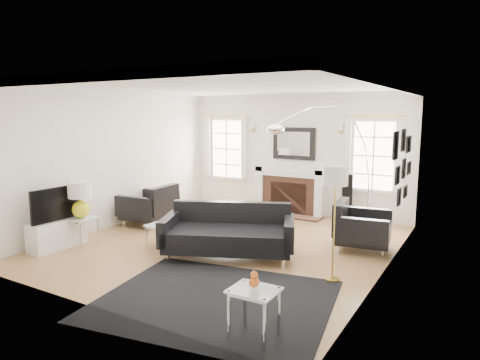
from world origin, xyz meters
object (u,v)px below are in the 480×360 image
Objects in this scene: fireplace at (290,191)px; coffee_table at (181,225)px; armchair_left at (151,206)px; sofa at (229,233)px; armchair_right at (359,228)px; gourd_lamp at (80,197)px; arc_floor_lamp at (324,161)px.

fireplace is 3.36m from coffee_table.
armchair_left is 1.20× the size of coffee_table.
sofa is (0.36, -3.31, -0.16)m from fireplace.
fireplace is 1.81× the size of coffee_table.
coffee_table is (-2.79, -1.42, 0.00)m from armchair_right.
armchair_left is 4.30m from armchair_right.
gourd_lamp is at bearing -152.01° from armchair_right.
fireplace is at bearing 78.75° from coffee_table.
fireplace is 3.24m from armchair_left.
sofa is 1.02m from coffee_table.
sofa is 3.59× the size of gourd_lamp.
gourd_lamp is at bearing -136.20° from arc_floor_lamp.
gourd_lamp is (-4.33, -2.30, 0.50)m from armchair_right.
armchair_left is at bearing 160.65° from sofa.
coffee_table is at bearing 29.62° from gourd_lamp.
gourd_lamp reaches higher than sofa.
arc_floor_lamp reaches higher than armchair_left.
coffee_table is at bearing -127.65° from arc_floor_lamp.
sofa reaches higher than coffee_table.
armchair_right is 4.93m from gourd_lamp.
armchair_right is at bearing 27.06° from coffee_table.
armchair_left is at bearing 87.64° from gourd_lamp.
coffee_table is at bearing -101.25° from fireplace.
armchair_right is (2.13, -1.87, -0.16)m from fireplace.
sofa is 2.28m from armchair_right.
armchair_right is 0.44× the size of arc_floor_lamp.
fireplace is 3.33m from sofa.
fireplace is 2.60× the size of gourd_lamp.
gourd_lamp is at bearing -150.38° from coffee_table.
fireplace is 0.66× the size of arc_floor_lamp.
gourd_lamp is (-1.55, -0.88, 0.50)m from coffee_table.
coffee_table is (-1.02, 0.02, 0.01)m from sofa.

